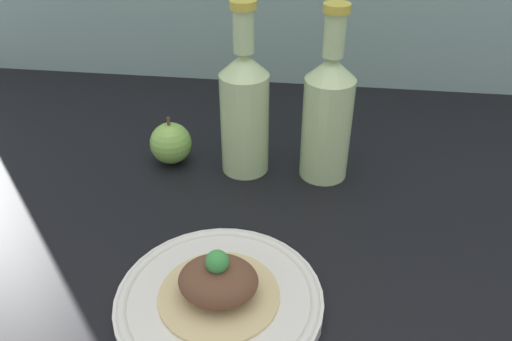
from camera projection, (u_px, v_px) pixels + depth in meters
ground_plane at (303, 243)px, 72.23cm from camera, size 180.00×110.00×4.00cm
plate at (218, 300)px, 59.08cm from camera, size 24.63×24.63×2.32cm
plated_food at (217, 282)px, 57.45cm from camera, size 14.35×14.35×6.90cm
cider_bottle_left at (243, 109)px, 79.08cm from camera, size 7.83×7.83×28.05cm
cider_bottle_right at (326, 114)px, 77.67cm from camera, size 7.83×7.83×28.05cm
apple at (170, 143)px, 85.08cm from camera, size 7.12×7.12×8.48cm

